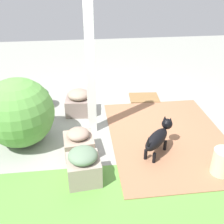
{
  "coord_description": "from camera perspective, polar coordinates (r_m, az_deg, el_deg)",
  "views": [
    {
      "loc": [
        0.5,
        3.85,
        2.42
      ],
      "look_at": [
        0.06,
        0.25,
        0.41
      ],
      "focal_mm": 43.2,
      "sensor_mm": 36.0,
      "label": 1
    }
  ],
  "objects": [
    {
      "name": "brick_path",
      "position": [
        4.38,
        11.78,
        -5.18
      ],
      "size": [
        1.8,
        2.4,
        0.02
      ],
      "primitive_type": "cube",
      "color": "#986648",
      "rests_on": "ground"
    },
    {
      "name": "dog",
      "position": [
        3.86,
        9.75,
        -5.31
      ],
      "size": [
        0.56,
        0.6,
        0.48
      ],
      "color": "black",
      "rests_on": "ground"
    },
    {
      "name": "doormat",
      "position": [
        5.54,
        6.8,
        3.01
      ],
      "size": [
        0.62,
        0.5,
        0.03
      ],
      "primitive_type": "cube",
      "rotation": [
        0.0,
        0.0,
        -0.08
      ],
      "color": "brown",
      "rests_on": "ground"
    },
    {
      "name": "terracotta_pot_broad",
      "position": [
        5.24,
        -15.32,
        3.16
      ],
      "size": [
        0.39,
        0.39,
        0.39
      ],
      "color": "#B45736",
      "rests_on": "ground"
    },
    {
      "name": "stone_planter_nearest",
      "position": [
        4.9,
        -7.0,
        2.04
      ],
      "size": [
        0.5,
        0.47,
        0.46
      ],
      "color": "gray",
      "rests_on": "ground"
    },
    {
      "name": "ceramic_urn",
      "position": [
        3.79,
        22.36,
        -9.82
      ],
      "size": [
        0.27,
        0.27,
        0.37
      ],
      "primitive_type": "cylinder",
      "color": "beige",
      "rests_on": "ground"
    },
    {
      "name": "porch_pillar",
      "position": [
        4.04,
        -4.61,
        8.9
      ],
      "size": [
        0.13,
        0.13,
        2.09
      ],
      "primitive_type": "cube",
      "color": "white",
      "rests_on": "ground"
    },
    {
      "name": "ground_plane",
      "position": [
        4.57,
        0.32,
        -3.01
      ],
      "size": [
        12.0,
        12.0,
        0.0
      ],
      "primitive_type": "plane",
      "color": "gray"
    },
    {
      "name": "round_shrub",
      "position": [
        4.15,
        -19.11,
        -0.12
      ],
      "size": [
        1.03,
        1.03,
        1.03
      ],
      "primitive_type": "sphere",
      "color": "#579341",
      "rests_on": "ground"
    },
    {
      "name": "stone_planter_far",
      "position": [
        3.41,
        -6.05,
        -11.27
      ],
      "size": [
        0.44,
        0.43,
        0.48
      ],
      "color": "gray",
      "rests_on": "ground"
    },
    {
      "name": "stone_planter_mid",
      "position": [
        3.89,
        -7.07,
        -6.45
      ],
      "size": [
        0.45,
        0.46,
        0.4
      ],
      "color": "gray",
      "rests_on": "ground"
    }
  ]
}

